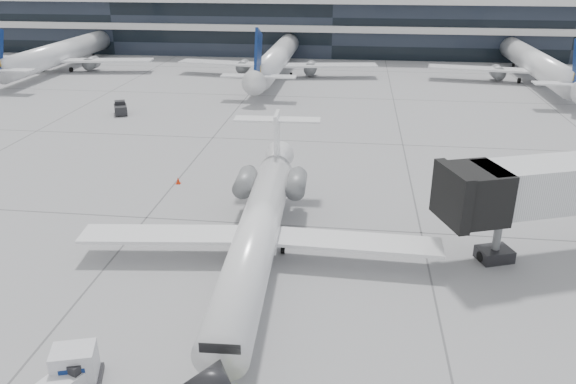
# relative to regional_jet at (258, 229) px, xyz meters

# --- Properties ---
(ground) EXTENTS (220.00, 220.00, 0.00)m
(ground) POSITION_rel_regional_jet_xyz_m (0.63, 5.17, -2.25)
(ground) COLOR gray
(ground) RESTS_ON ground
(terminal) EXTENTS (170.00, 22.00, 10.00)m
(terminal) POSITION_rel_regional_jet_xyz_m (0.63, 87.17, 2.75)
(terminal) COLOR black
(terminal) RESTS_ON ground
(bg_jet_left) EXTENTS (32.00, 40.00, 9.60)m
(bg_jet_left) POSITION_rel_regional_jet_xyz_m (-44.37, 60.17, -2.25)
(bg_jet_left) COLOR white
(bg_jet_left) RESTS_ON ground
(bg_jet_center) EXTENTS (32.00, 40.00, 9.60)m
(bg_jet_center) POSITION_rel_regional_jet_xyz_m (-7.37, 60.17, -2.25)
(bg_jet_center) COLOR white
(bg_jet_center) RESTS_ON ground
(bg_jet_right) EXTENTS (32.00, 40.00, 9.60)m
(bg_jet_right) POSITION_rel_regional_jet_xyz_m (32.63, 60.17, -2.25)
(bg_jet_right) COLOR white
(bg_jet_right) RESTS_ON ground
(regional_jet) EXTENTS (22.86, 28.49, 6.58)m
(regional_jet) POSITION_rel_regional_jet_xyz_m (0.00, 0.00, 0.00)
(regional_jet) COLOR white
(regional_jet) RESTS_ON ground
(baggage_tug) EXTENTS (2.09, 2.63, 1.46)m
(baggage_tug) POSITION_rel_regional_jet_xyz_m (-6.35, -12.62, -1.59)
(baggage_tug) COLOR silver
(baggage_tug) RESTS_ON ground
(cargo_uld) EXTENTS (2.54, 2.16, 1.77)m
(cargo_uld) POSITION_rel_regional_jet_xyz_m (-6.31, -11.94, -1.36)
(cargo_uld) COLOR black
(cargo_uld) RESTS_ON ground
(traffic_cone) EXTENTS (0.52, 0.52, 0.59)m
(traffic_cone) POSITION_rel_regional_jet_xyz_m (-9.06, 12.02, -1.97)
(traffic_cone) COLOR red
(traffic_cone) RESTS_ON ground
(far_tug) EXTENTS (2.36, 2.85, 1.57)m
(far_tug) POSITION_rel_regional_jet_xyz_m (-22.91, 33.27, -1.54)
(far_tug) COLOR black
(far_tug) RESTS_ON ground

